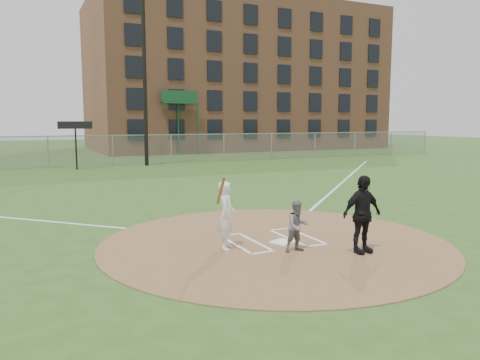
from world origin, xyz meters
name	(u,v)px	position (x,y,z in m)	size (l,w,h in m)	color
ground	(275,242)	(0.00, 0.00, 0.00)	(140.00, 140.00, 0.00)	#2D521C
dirt_circle	(275,242)	(0.00, 0.00, 0.01)	(8.40, 8.40, 0.02)	olive
home_plate	(283,242)	(0.11, -0.20, 0.04)	(0.49, 0.49, 0.03)	white
foul_line_first	(344,180)	(9.00, 9.00, 0.01)	(0.10, 24.00, 0.01)	white
catcher	(298,226)	(0.04, -0.97, 0.60)	(0.56, 0.44, 1.16)	slate
umpire	(362,214)	(1.27, -1.66, 0.89)	(1.02, 0.42, 1.73)	black
batters_boxes	(272,240)	(0.00, 0.15, 0.03)	(2.08, 1.88, 0.01)	white
batter_at_plate	(226,215)	(-1.32, -0.10, 0.81)	(0.68, 1.04, 1.78)	white
outfield_fence	(113,150)	(0.00, 22.00, 1.02)	(56.08, 0.08, 2.03)	slate
brick_warehouse	(234,79)	(16.00, 37.96, 7.50)	(30.00, 17.17, 15.00)	#A56647
light_pole	(144,64)	(2.00, 21.00, 6.61)	(1.20, 0.30, 12.22)	black
scoreboard_sign	(75,130)	(-2.50, 20.20, 2.39)	(2.00, 0.10, 2.93)	black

